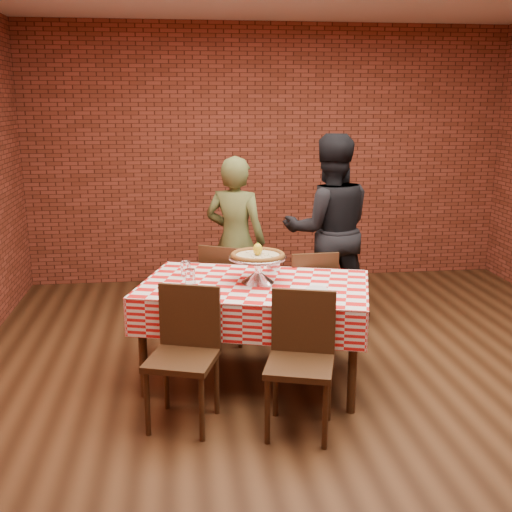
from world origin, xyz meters
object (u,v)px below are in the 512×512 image
Objects in this scene: table at (255,332)px; diner_olive at (236,241)px; condiment_caddy at (273,264)px; water_glass_left at (190,277)px; chair_near_left at (182,360)px; chair_near_right at (300,367)px; pizza at (258,256)px; chair_far_right at (309,298)px; chair_far_left at (229,291)px; diner_black at (329,230)px; pizza_stand at (258,269)px; water_glass_right at (186,269)px.

diner_olive reaches higher than table.
condiment_caddy is 1.00m from diner_olive.
chair_near_left is (-0.08, -0.63, -0.37)m from water_glass_left.
chair_near_right is at bearing 120.63° from diner_olive.
pizza is 0.44× the size of chair_near_left.
chair_near_left is 1.03× the size of chair_far_right.
diner_olive reaches higher than chair_far_left.
table is 13.68× the size of water_glass_left.
chair_near_left reaches higher than condiment_caddy.
pizza is 1.25m from diner_olive.
diner_olive is at bearing 70.44° from water_glass_left.
chair_far_right is 0.95m from diner_olive.
chair_near_left is 1.61m from chair_far_right.
chair_near_left is (-0.72, -0.90, -0.38)m from condiment_caddy.
diner_olive is at bearing 112.89° from chair_near_right.
diner_black is at bearing -119.96° from chair_far_right.
condiment_caddy reaches higher than chair_far_right.
chair_near_left is at bearing -131.75° from pizza_stand.
chair_far_left is (-0.14, 0.82, -0.42)m from pizza_stand.
table is at bearing -134.49° from pizza.
pizza_stand is 0.10m from pizza.
chair_far_left is at bearing 99.98° from pizza_stand.
chair_near_left reaches higher than chair_near_right.
diner_olive is (-0.21, 2.07, 0.34)m from chair_near_right.
chair_near_right is 1.67m from chair_far_left.
chair_far_right is at bearing 66.40° from chair_near_left.
diner_black is (0.84, 1.18, 0.51)m from table.
pizza is 1.00m from chair_near_left.
condiment_caddy is at bearing 3.53° from water_glass_right.
table is 13.68× the size of water_glass_right.
chair_near_left is at bearing -96.85° from water_glass_left.
pizza_stand is 0.49× the size of chair_near_left.
water_glass_right is at bearing -175.06° from condiment_caddy.
condiment_caddy is 0.08× the size of diner_olive.
pizza is 0.33m from condiment_caddy.
water_glass_right is 0.88× the size of condiment_caddy.
diner_black reaches higher than chair_far_left.
pizza_stand is 3.24× the size of condiment_caddy.
pizza is 0.25× the size of diner_olive.
water_glass_left is at bearing -178.54° from pizza.
chair_far_right is at bearing -174.15° from chair_far_left.
chair_near_right is at bearing 4.02° from chair_near_left.
table is 0.58m from pizza.
pizza is 3.34× the size of water_glass_left.
diner_black reaches higher than chair_near_left.
pizza reaches higher than water_glass_right.
condiment_caddy is at bearing 59.31° from pizza.
chair_far_left is (0.38, 0.60, -0.38)m from water_glass_right.
table is 1.54m from diner_black.
chair_far_right is at bearing 41.29° from condiment_caddy.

